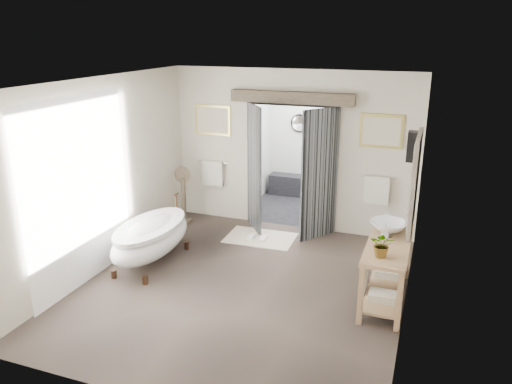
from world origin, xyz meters
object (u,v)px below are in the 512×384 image
clawfoot_tub (151,237)px  rug (260,238)px  vanity (385,265)px  basin (388,228)px

clawfoot_tub → rug: bearing=49.7°
vanity → basin: 0.53m
clawfoot_tub → rug: size_ratio=1.53×
rug → basin: 2.68m
rug → basin: bearing=-26.0°
vanity → clawfoot_tub: bearing=-178.2°
rug → basin: (2.26, -1.10, 0.93)m
clawfoot_tub → vanity: clawfoot_tub is taller
vanity → rug: size_ratio=1.33×
rug → clawfoot_tub: bearing=-130.3°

